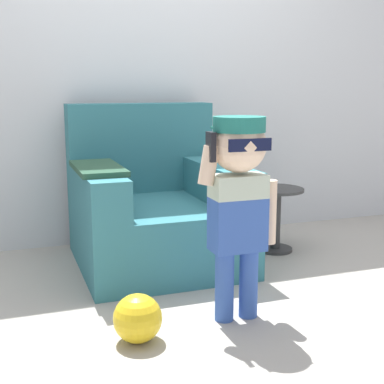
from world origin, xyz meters
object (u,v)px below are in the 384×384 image
Objects in this scene: person_child at (239,187)px; toy_ball at (138,318)px; armchair at (154,209)px; side_table at (276,213)px.

toy_ball is at bearing -171.26° from person_child.
armchair is 1.13m from toy_ball.
toy_ball is (-0.37, -1.04, -0.23)m from armchair.
person_child is at bearing -127.65° from side_table.
armchair reaches higher than side_table.
armchair is 1.06× the size of person_child.
side_table is 1.54m from toy_ball.
armchair is at bearing 97.93° from person_child.
toy_ball is (-0.50, -0.08, -0.53)m from person_child.
person_child reaches higher than toy_ball.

